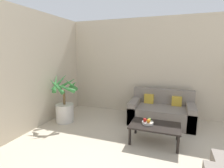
% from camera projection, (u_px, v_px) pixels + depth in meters
% --- Properties ---
extents(wall_back, '(8.58, 0.06, 2.70)m').
position_uv_depth(wall_back, '(195.00, 69.00, 4.50)').
color(wall_back, beige).
rests_on(wall_back, ground_plane).
extents(potted_palm, '(0.72, 0.79, 1.24)m').
position_uv_depth(potted_palm, '(65.00, 105.00, 4.44)').
color(potted_palm, beige).
rests_on(potted_palm, ground_plane).
extents(sofa_loveseat, '(1.55, 0.86, 0.81)m').
position_uv_depth(sofa_loveseat, '(161.00, 112.00, 4.41)').
color(sofa_loveseat, gray).
rests_on(sofa_loveseat, ground_plane).
extents(coffee_table, '(0.96, 0.61, 0.36)m').
position_uv_depth(coffee_table, '(155.00, 127.00, 3.42)').
color(coffee_table, black).
rests_on(coffee_table, ground_plane).
extents(fruit_bowl, '(0.23, 0.23, 0.05)m').
position_uv_depth(fruit_bowl, '(148.00, 123.00, 3.46)').
color(fruit_bowl, beige).
rests_on(fruit_bowl, coffee_table).
extents(apple_red, '(0.07, 0.07, 0.07)m').
position_uv_depth(apple_red, '(145.00, 120.00, 3.45)').
color(apple_red, red).
rests_on(apple_red, fruit_bowl).
extents(apple_green, '(0.07, 0.07, 0.07)m').
position_uv_depth(apple_green, '(149.00, 120.00, 3.47)').
color(apple_green, olive).
rests_on(apple_green, fruit_bowl).
extents(orange_fruit, '(0.07, 0.07, 0.07)m').
position_uv_depth(orange_fruit, '(148.00, 121.00, 3.39)').
color(orange_fruit, orange).
rests_on(orange_fruit, fruit_bowl).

